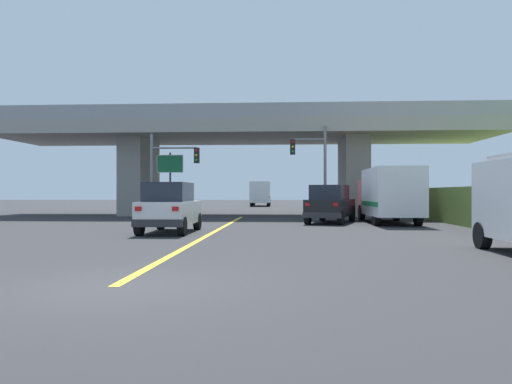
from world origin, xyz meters
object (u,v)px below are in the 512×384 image
Objects in this scene: semi_truck_distant at (261,193)px; traffic_signal_farside at (168,166)px; traffic_signal_nearside at (314,162)px; highway_sign at (170,169)px; suv_lead at (170,208)px; suv_crossing at (331,204)px; box_truck at (389,194)px.

traffic_signal_farside is at bearing -97.79° from semi_truck_distant.
traffic_signal_nearside is 1.33× the size of highway_sign.
suv_lead and suv_crossing have the same top height.
semi_truck_distant is at bearing 115.48° from suv_crossing.
suv_lead is at bearing -76.88° from highway_sign.
suv_crossing is 35.19m from semi_truck_distant.
highway_sign is at bearing 162.42° from suv_crossing.
suv_crossing is at bearing -81.04° from semi_truck_distant.
box_truck is 1.34× the size of traffic_signal_farside.
highway_sign is at bearing 101.11° from traffic_signal_farside.
highway_sign is at bearing -99.92° from semi_truck_distant.
suv_crossing is 0.86× the size of traffic_signal_nearside.
box_truck is at bearing -17.50° from traffic_signal_farside.
traffic_signal_nearside is at bearing 126.33° from box_truck.
box_truck is 6.50m from traffic_signal_nearside.
traffic_signal_nearside is 9.98m from highway_sign.
suv_lead is 0.87× the size of suv_crossing.
suv_crossing is 0.71× the size of box_truck.
highway_sign reaches higher than semi_truck_distant.
semi_truck_distant is (-5.48, 34.76, 0.56)m from suv_crossing.
traffic_signal_farside is (-12.75, 4.02, 1.74)m from box_truck.
highway_sign is at bearing 167.10° from traffic_signal_nearside.
traffic_signal_nearside is at bearing 5.94° from traffic_signal_farside.
suv_lead is 14.58m from highway_sign.
traffic_signal_farside reaches higher than box_truck.
highway_sign is (-9.72, 2.23, -0.34)m from traffic_signal_nearside.
suv_lead is 0.75× the size of traffic_signal_nearside.
traffic_signal_farside is at bearing 103.70° from suv_lead.
box_truck is (3.04, -0.19, 0.52)m from suv_crossing.
highway_sign is (-13.37, 7.19, 1.72)m from box_truck.
traffic_signal_nearside is at bearing -12.90° from highway_sign.
traffic_signal_nearside is 0.82× the size of semi_truck_distant.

